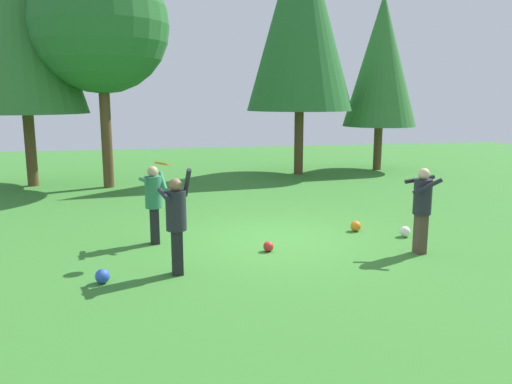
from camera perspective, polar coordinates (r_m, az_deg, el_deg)
The scene contains 13 objects.
ground_plane at distance 10.61m, azimuth 2.07°, elevation -5.41°, with size 40.00×40.00×0.00m, color #387A2D.
person_thrower at distance 8.44m, azimuth -9.03°, elevation -2.90°, with size 0.56×0.58×1.81m.
person_catcher at distance 10.33m, azimuth -11.51°, elevation -0.71°, with size 0.57×0.61×1.59m.
person_bystander at distance 9.99m, azimuth 18.31°, elevation -1.23°, with size 0.63×0.56×1.64m.
frisbee at distance 9.27m, azimuth -10.61°, elevation 3.17°, with size 0.38×0.38×0.09m.
ball_orange at distance 11.45m, azimuth 11.23°, elevation -3.81°, with size 0.24×0.24×0.24m, color orange.
ball_red at distance 9.79m, azimuth 1.42°, elevation -6.18°, with size 0.20×0.20×0.20m, color red.
ball_white at distance 11.25m, azimuth 16.52°, elevation -4.32°, with size 0.23×0.23×0.23m, color white.
ball_blue at distance 8.54m, azimuth -16.99°, elevation -9.10°, with size 0.24×0.24×0.24m, color blue.
tree_left at distance 17.39m, azimuth -17.21°, elevation 17.62°, with size 4.31×4.31×7.36m.
tree_far_right at distance 21.35m, azimuth 14.03°, elevation 14.19°, with size 2.93×2.93×7.00m.
tree_far_left at distance 18.66m, azimuth -25.31°, elevation 18.89°, with size 3.96×3.96×9.47m.
tree_right at distance 19.82m, azimuth 5.09°, elevation 19.46°, with size 4.01×4.01×9.57m.
Camera 1 is at (-2.47, -9.90, 2.93)m, focal length 35.32 mm.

